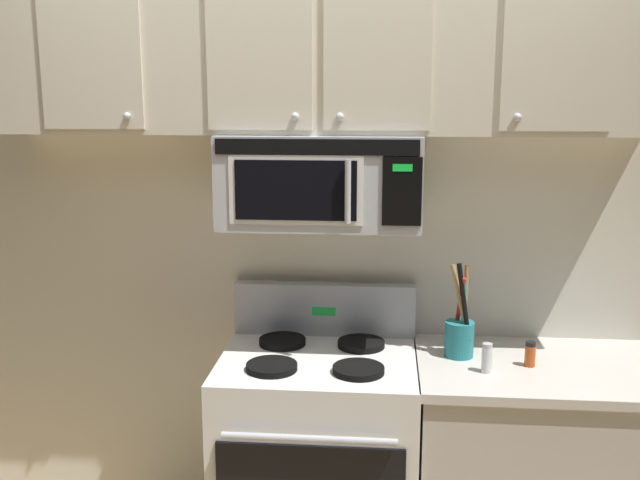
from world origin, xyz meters
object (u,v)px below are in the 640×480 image
object	(u,v)px
stove_range	(319,460)
over_range_microwave	(321,180)
utensil_crock_teal	(460,332)
spice_jar	(530,354)
salt_shaker	(487,358)

from	to	relation	value
stove_range	over_range_microwave	size ratio (longest dim) A/B	1.47
utensil_crock_teal	over_range_microwave	bearing A→B (deg)	174.45
stove_range	spice_jar	world-z (taller)	stove_range
stove_range	over_range_microwave	distance (m)	1.11
over_range_microwave	spice_jar	xyz separation A→B (m)	(0.80, -0.14, -0.63)
stove_range	utensil_crock_teal	world-z (taller)	utensil_crock_teal
salt_shaker	spice_jar	distance (m)	0.19
stove_range	salt_shaker	xyz separation A→B (m)	(0.63, -0.10, 0.49)
over_range_microwave	salt_shaker	xyz separation A→B (m)	(0.63, -0.21, -0.62)
stove_range	spice_jar	bearing A→B (deg)	-1.37
over_range_microwave	utensil_crock_teal	world-z (taller)	over_range_microwave
stove_range	salt_shaker	distance (m)	0.80
stove_range	spice_jar	distance (m)	0.93
utensil_crock_teal	salt_shaker	bearing A→B (deg)	-62.30
stove_range	utensil_crock_teal	xyz separation A→B (m)	(0.54, 0.06, 0.53)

